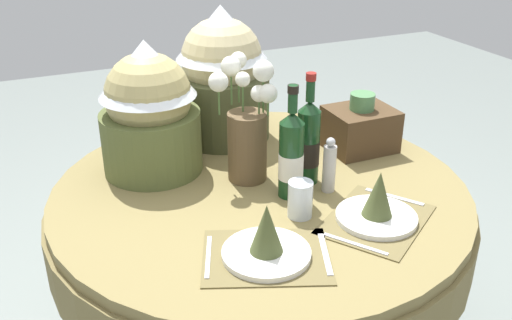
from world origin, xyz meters
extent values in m
cylinder|color=olive|center=(0.00, 0.00, 0.72)|extent=(1.36, 1.36, 0.04)
cylinder|color=olive|center=(0.00, 0.00, 0.62)|extent=(1.39, 1.39, 0.17)
cylinder|color=black|center=(0.00, 0.00, 0.36)|extent=(0.12, 0.12, 0.67)
cube|color=brown|center=(-0.15, -0.37, 0.74)|extent=(0.41, 0.37, 0.00)
cylinder|color=white|center=(-0.15, -0.37, 0.75)|extent=(0.24, 0.24, 0.02)
cone|color=#4C562D|center=(-0.15, -0.37, 0.83)|extent=(0.09, 0.09, 0.14)
cube|color=silver|center=(-0.29, -0.31, 0.75)|extent=(0.08, 0.18, 0.00)
cube|color=silver|center=(0.00, -0.43, 0.75)|extent=(0.09, 0.18, 0.00)
cube|color=brown|center=(0.23, -0.33, 0.74)|extent=(0.43, 0.41, 0.00)
cylinder|color=white|center=(0.23, -0.33, 0.75)|extent=(0.24, 0.24, 0.02)
cone|color=#4C562D|center=(0.23, -0.33, 0.83)|extent=(0.09, 0.09, 0.14)
cube|color=silver|center=(0.10, -0.42, 0.75)|extent=(0.12, 0.16, 0.00)
cube|color=silver|center=(0.36, -0.25, 0.75)|extent=(0.12, 0.17, 0.00)
cylinder|color=brown|center=(-0.02, 0.07, 0.86)|extent=(0.13, 0.13, 0.23)
sphere|color=white|center=(0.04, 0.03, 1.05)|extent=(0.06, 0.06, 0.06)
cylinder|color=#4C7038|center=(0.04, 0.03, 1.00)|extent=(0.01, 0.01, 0.05)
sphere|color=white|center=(-0.02, 0.09, 1.08)|extent=(0.05, 0.05, 0.05)
cylinder|color=#4C7038|center=(-0.02, 0.09, 1.02)|extent=(0.01, 0.01, 0.09)
sphere|color=white|center=(0.02, 0.05, 1.04)|extent=(0.05, 0.05, 0.05)
cylinder|color=#4C7038|center=(0.02, 0.05, 1.00)|extent=(0.01, 0.01, 0.05)
sphere|color=white|center=(-0.03, 0.16, 1.11)|extent=(0.07, 0.07, 0.07)
cylinder|color=#4C7038|center=(-0.03, 0.16, 1.03)|extent=(0.01, 0.01, 0.11)
sphere|color=white|center=(-0.10, 0.10, 1.08)|extent=(0.06, 0.06, 0.06)
cylinder|color=#4C7038|center=(-0.10, 0.10, 1.02)|extent=(0.01, 0.01, 0.09)
sphere|color=white|center=(0.04, 0.06, 1.11)|extent=(0.07, 0.07, 0.07)
cylinder|color=#4C7038|center=(0.04, 0.06, 1.03)|extent=(0.01, 0.01, 0.11)
sphere|color=white|center=(0.00, 0.18, 1.12)|extent=(0.06, 0.06, 0.06)
cylinder|color=#4C7038|center=(0.00, 0.18, 1.04)|extent=(0.01, 0.01, 0.13)
cylinder|color=#143819|center=(0.06, -0.09, 0.86)|extent=(0.08, 0.08, 0.25)
cylinder|color=silver|center=(0.06, -0.09, 0.84)|extent=(0.08, 0.08, 0.08)
cone|color=#143819|center=(0.06, -0.09, 1.01)|extent=(0.08, 0.08, 0.03)
cylinder|color=#143819|center=(0.06, -0.09, 1.07)|extent=(0.03, 0.03, 0.09)
cylinder|color=black|center=(0.06, -0.09, 1.10)|extent=(0.03, 0.03, 0.02)
cylinder|color=#143819|center=(0.16, -0.03, 0.86)|extent=(0.07, 0.07, 0.25)
cylinder|color=black|center=(0.16, -0.03, 0.84)|extent=(0.08, 0.08, 0.08)
cone|color=#143819|center=(0.16, -0.03, 1.01)|extent=(0.07, 0.07, 0.03)
cylinder|color=#143819|center=(0.16, -0.03, 1.07)|extent=(0.03, 0.03, 0.09)
cylinder|color=maroon|center=(0.16, -0.03, 1.10)|extent=(0.03, 0.03, 0.02)
cylinder|color=silver|center=(0.03, -0.22, 0.80)|extent=(0.07, 0.07, 0.11)
cylinder|color=#B7B2AD|center=(0.19, -0.12, 0.82)|extent=(0.04, 0.04, 0.16)
sphere|color=#B7B7BC|center=(0.19, -0.12, 0.91)|extent=(0.03, 0.03, 0.03)
cylinder|color=#566033|center=(-0.29, 0.26, 0.85)|extent=(0.34, 0.34, 0.21)
sphere|color=tan|center=(-0.29, 0.26, 1.01)|extent=(0.29, 0.29, 0.29)
cone|color=silver|center=(-0.29, 0.26, 1.10)|extent=(0.32, 0.32, 0.19)
cylinder|color=#474C2D|center=(0.04, 0.44, 0.87)|extent=(0.36, 0.36, 0.25)
sphere|color=#C6B784|center=(0.04, 0.44, 1.05)|extent=(0.30, 0.30, 0.30)
cone|color=silver|center=(0.04, 0.44, 1.15)|extent=(0.34, 0.34, 0.20)
cube|color=#47331E|center=(0.46, 0.12, 0.82)|extent=(0.24, 0.20, 0.16)
cylinder|color=#4C7F4C|center=(0.46, 0.12, 0.93)|extent=(0.09, 0.09, 0.06)
camera|label=1|loc=(-0.69, -1.53, 1.65)|focal=40.59mm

